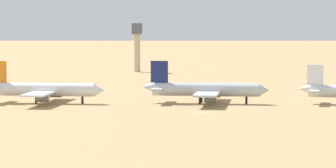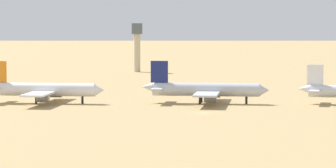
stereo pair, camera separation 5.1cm
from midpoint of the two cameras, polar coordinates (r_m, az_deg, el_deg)
ground at (r=239.68m, az=2.36°, el=-1.99°), size 4000.00×4000.00×0.00m
ridge_center at (r=1397.74m, az=0.72°, el=5.33°), size 325.22×321.43×93.21m
parked_jet_orange_2 at (r=269.42m, az=-8.63°, el=-0.38°), size 40.66×34.42×13.42m
parked_jet_navy_3 at (r=265.73m, az=2.50°, el=-0.39°), size 41.01×34.72×13.54m
control_tower at (r=421.92m, az=-2.13°, el=2.85°), size 5.20×5.20×24.60m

